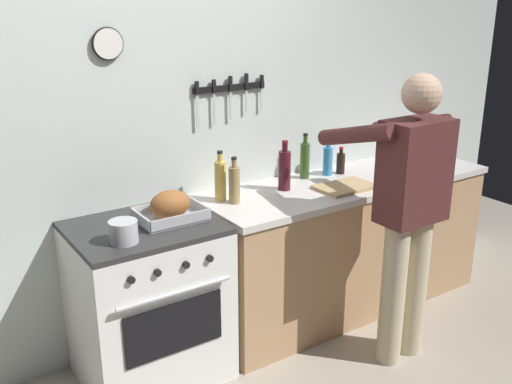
{
  "coord_description": "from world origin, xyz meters",
  "views": [
    {
      "loc": [
        -1.3,
        -1.67,
        2.03
      ],
      "look_at": [
        0.39,
        0.85,
        1.01
      ],
      "focal_mm": 40.95,
      "sensor_mm": 36.0,
      "label": 1
    }
  ],
  "objects_px": {
    "bottle_dish_soap": "(328,160)",
    "bottle_olive_oil": "(305,160)",
    "cutting_board": "(345,187)",
    "bottle_wine_red": "(285,169)",
    "bottle_vinegar": "(234,184)",
    "person_cook": "(409,203)",
    "bottle_soy_sauce": "(341,163)",
    "bottle_cooking_oil": "(220,180)",
    "stove": "(149,302)",
    "roasting_pan": "(170,207)",
    "saucepan": "(123,232)"
  },
  "relations": [
    {
      "from": "person_cook",
      "to": "bottle_dish_soap",
      "type": "relative_size",
      "value": 6.87
    },
    {
      "from": "saucepan",
      "to": "cutting_board",
      "type": "relative_size",
      "value": 0.39
    },
    {
      "from": "roasting_pan",
      "to": "bottle_dish_soap",
      "type": "distance_m",
      "value": 1.24
    },
    {
      "from": "stove",
      "to": "person_cook",
      "type": "height_order",
      "value": "person_cook"
    },
    {
      "from": "roasting_pan",
      "to": "bottle_wine_red",
      "type": "distance_m",
      "value": 0.81
    },
    {
      "from": "bottle_vinegar",
      "to": "person_cook",
      "type": "bearing_deg",
      "value": -43.0
    },
    {
      "from": "bottle_vinegar",
      "to": "cutting_board",
      "type": "bearing_deg",
      "value": -12.36
    },
    {
      "from": "stove",
      "to": "bottle_cooking_oil",
      "type": "height_order",
      "value": "bottle_cooking_oil"
    },
    {
      "from": "bottle_wine_red",
      "to": "bottle_olive_oil",
      "type": "bearing_deg",
      "value": 25.32
    },
    {
      "from": "person_cook",
      "to": "bottle_wine_red",
      "type": "height_order",
      "value": "person_cook"
    },
    {
      "from": "bottle_dish_soap",
      "to": "bottle_wine_red",
      "type": "relative_size",
      "value": 0.78
    },
    {
      "from": "bottle_olive_oil",
      "to": "bottle_vinegar",
      "type": "bearing_deg",
      "value": -166.2
    },
    {
      "from": "roasting_pan",
      "to": "bottle_cooking_oil",
      "type": "distance_m",
      "value": 0.41
    },
    {
      "from": "roasting_pan",
      "to": "bottle_soy_sauce",
      "type": "xyz_separation_m",
      "value": [
        1.32,
        0.15,
        0.0
      ]
    },
    {
      "from": "bottle_soy_sauce",
      "to": "bottle_cooking_oil",
      "type": "xyz_separation_m",
      "value": [
        -0.94,
        -0.01,
        0.05
      ]
    },
    {
      "from": "saucepan",
      "to": "bottle_soy_sauce",
      "type": "height_order",
      "value": "bottle_soy_sauce"
    },
    {
      "from": "person_cook",
      "to": "bottle_wine_red",
      "type": "xyz_separation_m",
      "value": [
        -0.33,
        0.7,
        0.08
      ]
    },
    {
      "from": "roasting_pan",
      "to": "bottle_wine_red",
      "type": "xyz_separation_m",
      "value": [
        0.81,
        0.08,
        0.06
      ]
    },
    {
      "from": "stove",
      "to": "bottle_cooking_oil",
      "type": "xyz_separation_m",
      "value": [
        0.54,
        0.12,
        0.57
      ]
    },
    {
      "from": "stove",
      "to": "bottle_olive_oil",
      "type": "xyz_separation_m",
      "value": [
        1.21,
        0.19,
        0.57
      ]
    },
    {
      "from": "bottle_dish_soap",
      "to": "bottle_wine_red",
      "type": "distance_m",
      "value": 0.44
    },
    {
      "from": "bottle_dish_soap",
      "to": "bottle_olive_oil",
      "type": "relative_size",
      "value": 0.81
    },
    {
      "from": "person_cook",
      "to": "bottle_cooking_oil",
      "type": "relative_size",
      "value": 5.65
    },
    {
      "from": "stove",
      "to": "bottle_vinegar",
      "type": "bearing_deg",
      "value": 3.18
    },
    {
      "from": "bottle_cooking_oil",
      "to": "roasting_pan",
      "type": "bearing_deg",
      "value": -161.16
    },
    {
      "from": "person_cook",
      "to": "roasting_pan",
      "type": "distance_m",
      "value": 1.29
    },
    {
      "from": "bottle_vinegar",
      "to": "roasting_pan",
      "type": "bearing_deg",
      "value": -174.48
    },
    {
      "from": "bottle_cooking_oil",
      "to": "bottle_soy_sauce",
      "type": "bearing_deg",
      "value": 0.84
    },
    {
      "from": "person_cook",
      "to": "stove",
      "type": "bearing_deg",
      "value": 74.77
    },
    {
      "from": "bottle_olive_oil",
      "to": "bottle_dish_soap",
      "type": "bearing_deg",
      "value": -8.76
    },
    {
      "from": "bottle_dish_soap",
      "to": "bottle_wine_red",
      "type": "bearing_deg",
      "value": -167.67
    },
    {
      "from": "saucepan",
      "to": "bottle_vinegar",
      "type": "height_order",
      "value": "bottle_vinegar"
    },
    {
      "from": "stove",
      "to": "person_cook",
      "type": "xyz_separation_m",
      "value": [
        1.29,
        -0.63,
        0.5
      ]
    },
    {
      "from": "saucepan",
      "to": "bottle_wine_red",
      "type": "distance_m",
      "value": 1.15
    },
    {
      "from": "bottle_olive_oil",
      "to": "cutting_board",
      "type": "bearing_deg",
      "value": -76.36
    },
    {
      "from": "person_cook",
      "to": "saucepan",
      "type": "xyz_separation_m",
      "value": [
        -1.45,
        0.48,
        0.0
      ]
    },
    {
      "from": "cutting_board",
      "to": "bottle_wine_red",
      "type": "height_order",
      "value": "bottle_wine_red"
    },
    {
      "from": "cutting_board",
      "to": "bottle_dish_soap",
      "type": "height_order",
      "value": "bottle_dish_soap"
    },
    {
      "from": "bottle_cooking_oil",
      "to": "bottle_vinegar",
      "type": "bearing_deg",
      "value": -66.91
    },
    {
      "from": "stove",
      "to": "bottle_dish_soap",
      "type": "xyz_separation_m",
      "value": [
        1.38,
        0.16,
        0.55
      ]
    },
    {
      "from": "bottle_dish_soap",
      "to": "bottle_vinegar",
      "type": "relative_size",
      "value": 0.89
    },
    {
      "from": "cutting_board",
      "to": "bottle_cooking_oil",
      "type": "xyz_separation_m",
      "value": [
        -0.75,
        0.25,
        0.11
      ]
    },
    {
      "from": "bottle_dish_soap",
      "to": "bottle_vinegar",
      "type": "height_order",
      "value": "bottle_vinegar"
    },
    {
      "from": "stove",
      "to": "bottle_wine_red",
      "type": "relative_size",
      "value": 2.92
    },
    {
      "from": "roasting_pan",
      "to": "saucepan",
      "type": "bearing_deg",
      "value": -155.41
    },
    {
      "from": "bottle_soy_sauce",
      "to": "bottle_wine_red",
      "type": "distance_m",
      "value": 0.52
    },
    {
      "from": "saucepan",
      "to": "bottle_olive_oil",
      "type": "relative_size",
      "value": 0.47
    },
    {
      "from": "bottle_soy_sauce",
      "to": "bottle_olive_oil",
      "type": "height_order",
      "value": "bottle_olive_oil"
    },
    {
      "from": "roasting_pan",
      "to": "bottle_dish_soap",
      "type": "relative_size",
      "value": 1.46
    },
    {
      "from": "bottle_cooking_oil",
      "to": "bottle_wine_red",
      "type": "bearing_deg",
      "value": -7.31
    }
  ]
}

